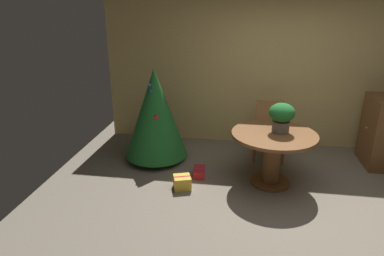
# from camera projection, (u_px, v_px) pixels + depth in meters

# --- Properties ---
(ground_plane) EXTENTS (6.60, 6.60, 0.00)m
(ground_plane) POSITION_uv_depth(u_px,v_px,m) (287.00, 211.00, 4.13)
(ground_plane) COLOR #756B5B
(back_wall_panel) EXTENTS (6.00, 0.10, 2.60)m
(back_wall_panel) POSITION_uv_depth(u_px,v_px,m) (281.00, 71.00, 5.72)
(back_wall_panel) COLOR tan
(back_wall_panel) RESTS_ON ground_plane
(round_dining_table) EXTENTS (1.14, 1.14, 0.75)m
(round_dining_table) POSITION_uv_depth(u_px,v_px,m) (273.00, 149.00, 4.60)
(round_dining_table) COLOR brown
(round_dining_table) RESTS_ON ground_plane
(flower_vase) EXTENTS (0.34, 0.34, 0.40)m
(flower_vase) POSITION_uv_depth(u_px,v_px,m) (282.00, 116.00, 4.49)
(flower_vase) COLOR #665B51
(flower_vase) RESTS_ON round_dining_table
(wooden_chair_far) EXTENTS (0.48, 0.45, 0.92)m
(wooden_chair_far) POSITION_uv_depth(u_px,v_px,m) (269.00, 126.00, 5.43)
(wooden_chair_far) COLOR #9E6B3D
(wooden_chair_far) RESTS_ON ground_plane
(holiday_tree) EXTENTS (0.97, 0.97, 1.47)m
(holiday_tree) POSITION_uv_depth(u_px,v_px,m) (155.00, 113.00, 5.24)
(holiday_tree) COLOR brown
(holiday_tree) RESTS_ON ground_plane
(gift_box_gold) EXTENTS (0.28, 0.27, 0.18)m
(gift_box_gold) POSITION_uv_depth(u_px,v_px,m) (182.00, 182.00, 4.61)
(gift_box_gold) COLOR gold
(gift_box_gold) RESTS_ON ground_plane
(gift_box_red) EXTENTS (0.18, 0.29, 0.12)m
(gift_box_red) POSITION_uv_depth(u_px,v_px,m) (199.00, 172.00, 4.96)
(gift_box_red) COLOR red
(gift_box_red) RESTS_ON ground_plane
(wooden_cabinet) EXTENTS (0.48, 0.69, 1.07)m
(wooden_cabinet) POSITION_uv_depth(u_px,v_px,m) (383.00, 132.00, 5.16)
(wooden_cabinet) COLOR brown
(wooden_cabinet) RESTS_ON ground_plane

